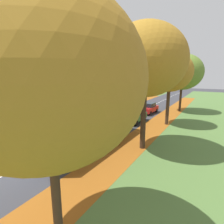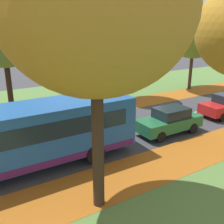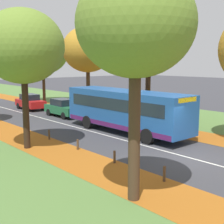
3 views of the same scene
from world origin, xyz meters
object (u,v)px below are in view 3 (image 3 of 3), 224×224
at_px(tree_right_far, 43,51).
at_px(bollard_second, 115,157).
at_px(bollard_fourth, 49,135).
at_px(bollard_fifth, 26,127).
at_px(tree_left_nearest, 135,25).
at_px(car_green_lead, 63,108).
at_px(car_red_following, 30,102).
at_px(tree_left_near, 23,47).
at_px(bus, 125,109).
at_px(tree_right_mid, 88,50).
at_px(bollard_nearest, 164,174).
at_px(bollard_third, 78,145).
at_px(tree_right_near, 149,37).

bearing_deg(tree_right_far, bollard_second, -111.42).
bearing_deg(bollard_fourth, bollard_fifth, 90.42).
bearing_deg(tree_left_nearest, car_green_lead, 65.28).
xyz_separation_m(tree_right_far, car_red_following, (-3.88, -3.95, -5.47)).
xyz_separation_m(tree_left_near, bollard_second, (1.97, -5.43, -5.47)).
distance_m(bollard_second, bus, 7.06).
relative_size(car_green_lead, car_red_following, 0.99).
xyz_separation_m(tree_right_mid, bollard_nearest, (-9.20, -17.41, -5.86)).
bearing_deg(car_red_following, bollard_second, -105.17).
xyz_separation_m(tree_right_far, bollard_fifth, (-9.10, -13.64, -5.92)).
relative_size(bollard_nearest, bollard_fourth, 1.04).
bearing_deg(bollard_nearest, bollard_second, 89.16).
distance_m(tree_left_nearest, tree_right_mid, 21.10).
bearing_deg(bus, tree_left_near, 173.49).
bearing_deg(tree_left_near, car_red_following, 62.48).
bearing_deg(car_green_lead, car_red_following, 92.47).
bearing_deg(bollard_third, bus, 15.67).
bearing_deg(bollard_fourth, bus, -18.52).
relative_size(tree_left_nearest, bollard_nearest, 11.97).
distance_m(tree_right_mid, bus, 11.35).
xyz_separation_m(tree_right_near, bus, (-4.00, -1.52, -5.20)).
distance_m(bollard_fourth, car_green_lead, 8.76).
relative_size(tree_left_near, car_green_lead, 1.87).
height_order(bollard_second, bollard_fourth, bollard_fourth).
bearing_deg(car_green_lead, tree_right_near, -62.28).
distance_m(tree_right_near, bollard_fourth, 11.27).
bearing_deg(tree_left_nearest, bus, 47.76).
height_order(tree_left_nearest, car_red_following, tree_left_nearest).
bearing_deg(tree_left_near, tree_right_far, 58.05).
bearing_deg(bollard_second, tree_right_far, 68.58).
bearing_deg(tree_right_mid, bollard_third, -129.52).
distance_m(tree_left_nearest, bollard_third, 9.17).
xyz_separation_m(tree_right_near, car_red_following, (-3.96, 13.05, -6.09)).
relative_size(tree_right_mid, tree_right_far, 0.94).
distance_m(bollard_nearest, bollard_third, 6.34).
relative_size(tree_right_far, car_green_lead, 2.15).
height_order(tree_right_mid, bus, tree_right_mid).
relative_size(bus, car_red_following, 2.43).
bearing_deg(tree_left_near, bus, -6.51).
relative_size(tree_right_near, bollard_fourth, 14.87).
bearing_deg(car_red_following, bollard_nearest, -103.21).
relative_size(bollard_second, bollard_fifth, 0.87).
relative_size(tree_right_near, bus, 0.93).
bearing_deg(car_red_following, bus, -90.16).
distance_m(tree_left_nearest, bollard_second, 7.18).
bearing_deg(tree_left_near, tree_right_mid, 38.40).
distance_m(tree_right_far, bollard_third, 22.73).
height_order(tree_left_near, tree_right_far, tree_right_far).
bearing_deg(tree_left_nearest, bollard_fourth, 77.23).
distance_m(bollard_nearest, bollard_fourth, 9.51).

